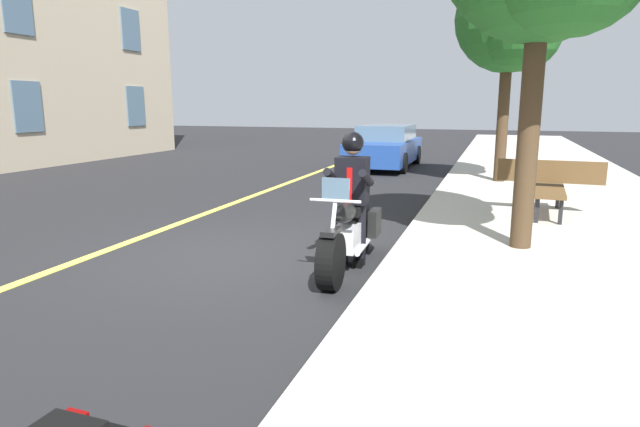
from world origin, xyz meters
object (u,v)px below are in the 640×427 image
(motorcycle_main, at_px, (348,234))
(rider_main, at_px, (352,187))
(bench_sidewalk, at_px, (550,183))
(street_tree_curbside, at_px, (513,22))
(car_silver, at_px, (385,147))

(motorcycle_main, bearing_deg, rider_main, -177.14)
(rider_main, bearing_deg, motorcycle_main, 2.86)
(motorcycle_main, relative_size, bench_sidewalk, 1.21)
(motorcycle_main, distance_m, bench_sidewalk, 4.63)
(motorcycle_main, bearing_deg, bench_sidewalk, 144.86)
(street_tree_curbside, bearing_deg, motorcycle_main, -13.67)
(bench_sidewalk, distance_m, street_tree_curbside, 5.26)
(bench_sidewalk, bearing_deg, street_tree_curbside, -169.27)
(motorcycle_main, bearing_deg, car_silver, -170.91)
(motorcycle_main, height_order, bench_sidewalk, motorcycle_main)
(bench_sidewalk, relative_size, street_tree_curbside, 0.35)
(rider_main, bearing_deg, car_silver, -170.81)
(motorcycle_main, distance_m, rider_main, 0.61)
(car_silver, bearing_deg, street_tree_curbside, 46.65)
(motorcycle_main, relative_size, rider_main, 1.27)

